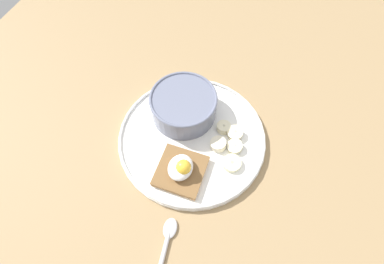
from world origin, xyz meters
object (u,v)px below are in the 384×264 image
(oatmeal_bowl, at_px, (184,105))
(poached_egg, at_px, (181,167))
(banana_slice_right, at_px, (224,127))
(toast_slice, at_px, (181,171))
(banana_slice_front, at_px, (235,147))
(banana_slice_left, at_px, (232,163))
(banana_slice_inner, at_px, (235,133))
(spoon, at_px, (167,242))
(banana_slice_back, at_px, (218,145))

(oatmeal_bowl, relative_size, poached_egg, 2.55)
(oatmeal_bowl, xyz_separation_m, banana_slice_right, (-0.01, -0.09, -0.02))
(toast_slice, xyz_separation_m, banana_slice_front, (0.09, -0.08, -0.00))
(banana_slice_left, bearing_deg, poached_egg, 122.05)
(oatmeal_bowl, relative_size, banana_slice_left, 2.76)
(poached_egg, distance_m, banana_slice_inner, 0.13)
(banana_slice_front, xyz_separation_m, spoon, (-0.21, 0.05, -0.01))
(banana_slice_front, bearing_deg, banana_slice_back, 108.89)
(banana_slice_left, distance_m, banana_slice_right, 0.08)
(banana_slice_inner, bearing_deg, oatmeal_bowl, 84.30)
(banana_slice_front, xyz_separation_m, banana_slice_inner, (0.03, 0.01, 0.00))
(poached_egg, relative_size, banana_slice_back, 1.49)
(banana_slice_back, xyz_separation_m, banana_slice_inner, (0.04, -0.02, -0.00))
(oatmeal_bowl, xyz_separation_m, poached_egg, (-0.13, -0.05, -0.00))
(poached_egg, xyz_separation_m, banana_slice_right, (0.12, -0.04, -0.02))
(poached_egg, relative_size, banana_slice_right, 1.46)
(oatmeal_bowl, bearing_deg, spoon, -164.18)
(banana_slice_right, bearing_deg, banana_slice_inner, -99.74)
(banana_slice_front, bearing_deg, oatmeal_bowl, 72.18)
(oatmeal_bowl, height_order, banana_slice_left, oatmeal_bowl)
(banana_slice_front, height_order, banana_slice_inner, banana_slice_inner)
(banana_slice_left, distance_m, spoon, 0.18)
(poached_egg, bearing_deg, toast_slice, 84.01)
(banana_slice_right, xyz_separation_m, spoon, (-0.24, 0.02, -0.01))
(oatmeal_bowl, distance_m, banana_slice_right, 0.09)
(banana_slice_front, height_order, banana_slice_right, same)
(banana_slice_right, distance_m, spoon, 0.24)
(toast_slice, xyz_separation_m, banana_slice_left, (0.05, -0.08, -0.00))
(banana_slice_left, xyz_separation_m, spoon, (-0.17, 0.06, -0.01))
(poached_egg, bearing_deg, banana_slice_front, -41.50)
(toast_slice, height_order, banana_slice_front, banana_slice_front)
(oatmeal_bowl, xyz_separation_m, banana_slice_inner, (-0.01, -0.12, -0.02))
(banana_slice_inner, bearing_deg, toast_slice, 148.78)
(toast_slice, xyz_separation_m, banana_slice_inner, (0.11, -0.07, 0.00))
(banana_slice_back, bearing_deg, banana_slice_left, -123.90)
(banana_slice_inner, bearing_deg, banana_slice_back, 149.59)
(banana_slice_front, bearing_deg, spoon, 165.66)
(poached_egg, bearing_deg, banana_slice_left, -57.95)
(poached_egg, bearing_deg, banana_slice_inner, -30.54)
(spoon, bearing_deg, banana_slice_right, -4.51)
(oatmeal_bowl, xyz_separation_m, banana_slice_front, (-0.04, -0.12, -0.02))
(oatmeal_bowl, xyz_separation_m, banana_slice_left, (-0.08, -0.13, -0.02))
(poached_egg, xyz_separation_m, spoon, (-0.12, -0.02, -0.03))
(oatmeal_bowl, height_order, spoon, oatmeal_bowl)
(poached_egg, relative_size, banana_slice_inner, 1.29)
(toast_slice, height_order, banana_slice_back, banana_slice_back)
(banana_slice_left, bearing_deg, oatmeal_bowl, 59.67)
(oatmeal_bowl, distance_m, banana_slice_inner, 0.12)
(poached_egg, xyz_separation_m, banana_slice_left, (0.05, -0.08, -0.02))
(banana_slice_right, bearing_deg, poached_egg, 160.53)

